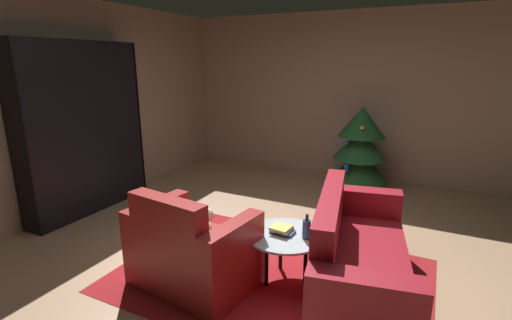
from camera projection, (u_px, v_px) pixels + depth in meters
ground_plane at (265, 258)px, 3.65m from camera, size 7.49×7.49×0.00m
wall_back at (346, 96)px, 6.03m from camera, size 5.69×0.06×2.67m
wall_left at (57, 108)px, 4.51m from camera, size 0.06×6.36×2.67m
area_rug at (271, 275)px, 3.36m from camera, size 2.71×1.91×0.01m
bookshelf_unit at (90, 131)px, 4.70m from camera, size 0.33×1.67×2.13m
armchair_red at (191, 252)px, 3.14m from camera, size 1.09×0.81×0.88m
couch_red at (357, 260)px, 3.06m from camera, size 1.04×1.91×0.86m
coffee_table at (285, 239)px, 3.19m from camera, size 0.68×0.68×0.45m
book_stack_on_table at (282, 230)px, 3.19m from camera, size 0.21×0.18×0.06m
bottle_on_table at (307, 229)px, 3.08m from camera, size 0.07×0.07×0.22m
decorated_tree at (360, 147)px, 5.47m from camera, size 0.87×0.87×1.26m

